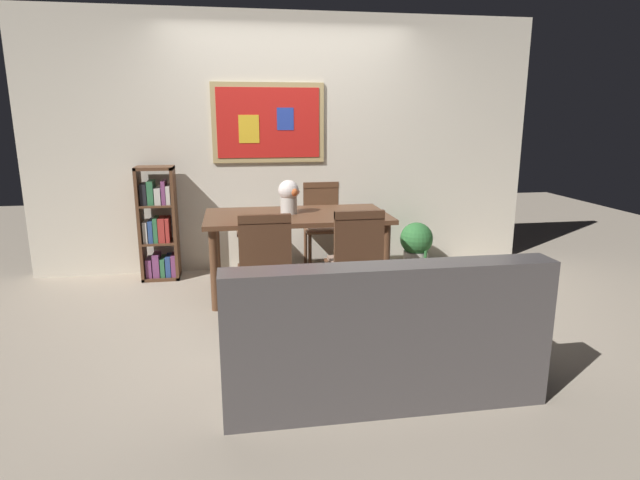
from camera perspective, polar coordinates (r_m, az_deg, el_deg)
The scene contains 12 objects.
ground_plane at distance 4.46m, azimuth -1.38°, elevation -7.60°, with size 12.00×12.00×0.00m, color tan.
wall_back_with_painting at distance 5.53m, azimuth -3.55°, elevation 10.36°, with size 5.20×0.14×2.60m.
dining_table at distance 4.73m, azimuth -2.54°, elevation 1.76°, with size 1.63×0.87×0.74m.
dining_chair_near_left at distance 3.94m, azimuth -6.03°, elevation -2.31°, with size 0.40×0.41×0.91m.
dining_chair_near_right at distance 4.07m, azimuth 3.90°, elevation -1.72°, with size 0.40×0.41×0.91m.
dining_chair_far_right at distance 5.55m, azimuth 0.24°, elevation 2.40°, with size 0.40×0.41×0.91m.
dining_chair_far_left at distance 5.49m, azimuth -7.02°, elevation 2.17°, with size 0.40×0.41×0.91m.
leather_couch at distance 3.17m, azimuth 6.17°, elevation -10.61°, with size 1.80×0.84×0.84m.
bookshelf at distance 5.41m, azimuth -17.16°, elevation 1.33°, with size 0.36×0.28×1.12m.
potted_ivy at distance 5.66m, azimuth 10.44°, elevation -0.42°, with size 0.35×0.35×0.56m.
flower_vase at distance 4.70m, azimuth -3.41°, elevation 4.88°, with size 0.19×0.19×0.30m.
tv_remote at distance 4.72m, azimuth 3.29°, elevation 2.99°, with size 0.16×0.05×0.02m.
Camera 1 is at (-0.58, -4.12, 1.60)m, focal length 29.40 mm.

